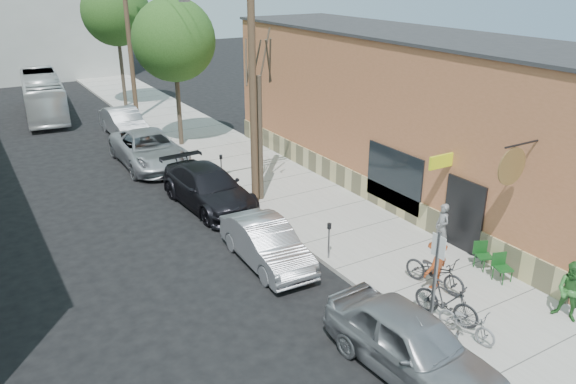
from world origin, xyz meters
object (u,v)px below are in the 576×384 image
car_3 (149,149)px  patron_grey (442,227)px  tree_leafy_far (116,12)px  car_0 (411,344)px  bus (43,95)px  sign_post (436,272)px  utility_pole_near (251,72)px  car_1 (266,243)px  car_2 (209,188)px  cyclist (436,264)px  patio_chair_a (484,256)px  patron_green (572,292)px  parking_meter_near (329,235)px  parking_meter_far (221,164)px  patio_chair_b (503,268)px  tree_leafy_mid (174,40)px  parked_bike_b (467,323)px  car_4 (124,123)px  tree_bare (260,139)px  parked_bike_a (446,301)px

car_3 → patron_grey: bearing=-67.4°
tree_leafy_far → car_0: bearing=-93.7°
patron_grey → bus: 28.35m
sign_post → utility_pole_near: utility_pole_near is taller
tree_leafy_far → car_1: (-2.32, -24.18, -5.64)m
car_0 → car_2: size_ratio=0.88×
cyclist → car_1: size_ratio=0.36×
patio_chair_a → car_2: size_ratio=0.16×
cyclist → patron_green: bearing=109.5°
parking_meter_near → car_0: size_ratio=0.26×
cyclist → parking_meter_far: bearing=-94.3°
sign_post → patio_chair_b: 3.83m
tree_leafy_far → patron_green: tree_leafy_far is taller
car_1 → car_2: 5.38m
patio_chair_a → patio_chair_b: (-0.12, -0.83, 0.00)m
tree_leafy_mid → tree_leafy_far: bearing=90.0°
sign_post → parking_meter_near: (-0.10, 4.53, -0.85)m
tree_leafy_mid → patron_grey: bearing=-79.2°
cyclist → parked_bike_b: cyclist is taller
parking_meter_far → patio_chair_a: bearing=-71.5°
utility_pole_near → car_0: utility_pole_near is taller
utility_pole_near → cyclist: utility_pole_near is taller
car_0 → bus: size_ratio=0.49×
patio_chair_a → car_4: 22.05m
bus → patron_green: bearing=-69.9°
parking_meter_near → utility_pole_near: utility_pole_near is taller
sign_post → parking_meter_far: sign_post is taller
parking_meter_far → car_3: size_ratio=0.21×
parking_meter_far → patron_grey: bearing=-69.5°
parked_bike_b → patio_chair_a: bearing=22.7°
patio_chair_a → car_2: bearing=143.6°
utility_pole_near → patio_chair_b: size_ratio=11.36×
patio_chair_b → cyclist: size_ratio=0.57×
tree_bare → patio_chair_a: tree_bare is taller
parking_meter_far → tree_bare: bearing=-78.1°
parked_bike_a → car_1: car_1 is taller
parking_meter_near → patron_grey: size_ratio=0.76×
tree_leafy_mid → cyclist: size_ratio=4.88×
parked_bike_a → sign_post: bearing=169.8°
parking_meter_near → car_0: car_0 is taller
utility_pole_near → parked_bike_b: (0.45, -10.78, -4.84)m
patio_chair_a → parked_bike_a: (-3.09, -1.39, 0.12)m
parking_meter_near → tree_leafy_far: (0.55, 25.17, 5.37)m
parking_meter_far → car_1: bearing=-103.7°
parking_meter_far → cyclist: size_ratio=0.80×
patio_chair_a → cyclist: (-2.14, -0.02, 0.34)m
parking_meter_far → tree_leafy_mid: size_ratio=0.16×
parking_meter_near → car_4: 18.39m
tree_leafy_mid → car_2: tree_leafy_mid is taller
parking_meter_far → car_2: 2.41m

